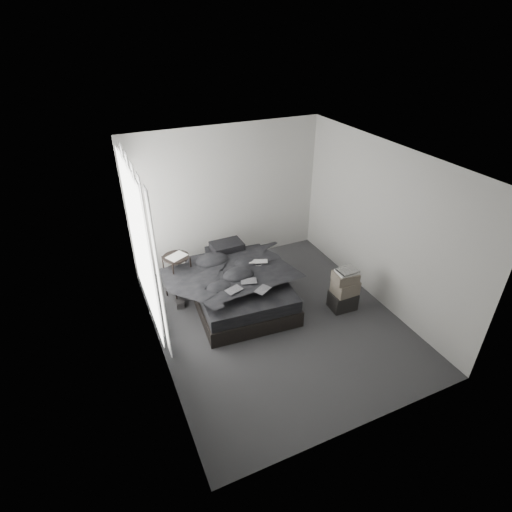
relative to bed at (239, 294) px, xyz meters
name	(u,v)px	position (x,y,z in m)	size (l,w,h in m)	color
floor	(277,320)	(0.34, -0.73, -0.13)	(3.60, 4.20, 0.01)	#353538
ceiling	(282,159)	(0.34, -0.73, 2.47)	(3.60, 4.20, 0.01)	white
wall_back	(227,197)	(0.34, 1.37, 1.17)	(3.60, 0.01, 2.60)	beige
wall_front	(374,345)	(0.34, -2.83, 1.17)	(3.60, 0.01, 2.60)	beige
wall_left	(152,279)	(-1.46, -0.73, 1.17)	(0.01, 4.20, 2.60)	beige
wall_right	(381,226)	(2.14, -0.73, 1.17)	(0.01, 4.20, 2.60)	beige
window_left	(140,243)	(-1.44, 0.17, 1.22)	(0.02, 2.00, 2.30)	white
curtain_left	(144,247)	(-1.39, 0.17, 1.15)	(0.06, 2.12, 2.48)	white
bed	(239,294)	(0.00, 0.00, 0.00)	(1.47, 1.94, 0.26)	black
mattress	(239,282)	(0.00, 0.00, 0.24)	(1.41, 1.88, 0.21)	black
duvet	(239,273)	(0.00, -0.05, 0.45)	(1.43, 1.65, 0.23)	black
pillow_lower	(223,252)	(0.01, 0.75, 0.40)	(0.58, 0.39, 0.13)	black
pillow_upper	(227,246)	(0.08, 0.73, 0.53)	(0.55, 0.38, 0.12)	black
laptop	(258,260)	(0.36, 0.02, 0.58)	(0.31, 0.20, 0.02)	silver
comic_a	(234,286)	(-0.27, -0.50, 0.57)	(0.24, 0.16, 0.01)	black
comic_b	(249,277)	(0.02, -0.38, 0.57)	(0.24, 0.16, 0.01)	black
comic_c	(263,285)	(0.12, -0.67, 0.58)	(0.24, 0.16, 0.01)	black
side_stand	(178,277)	(-0.88, 0.53, 0.26)	(0.43, 0.43, 0.79)	black
papers	(177,256)	(-0.86, 0.52, 0.66)	(0.30, 0.22, 0.02)	white
floor_books	(180,303)	(-0.95, 0.26, -0.07)	(0.12, 0.18, 0.12)	black
box_lower	(343,300)	(1.47, -0.87, 0.02)	(0.40, 0.32, 0.30)	black
box_mid	(345,287)	(1.48, -0.88, 0.28)	(0.38, 0.30, 0.23)	#685E52
box_upper	(345,277)	(1.46, -0.87, 0.48)	(0.36, 0.29, 0.16)	#685E52
art_book_white	(347,272)	(1.47, -0.87, 0.57)	(0.31, 0.25, 0.03)	silver
art_book_snake	(348,270)	(1.48, -0.88, 0.60)	(0.30, 0.24, 0.03)	silver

